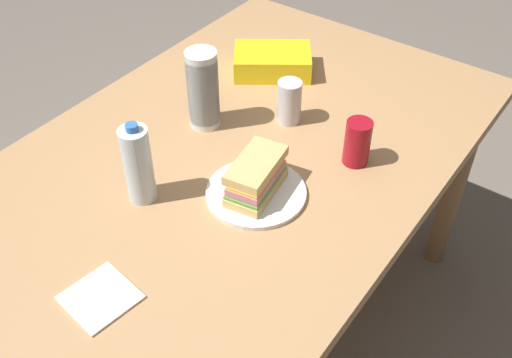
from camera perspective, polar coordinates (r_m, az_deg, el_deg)
name	(u,v)px	position (r m, az deg, el deg)	size (l,w,h in m)	color
ground_plane	(243,322)	(2.14, -1.24, -13.44)	(8.00, 8.00, 0.00)	#70665B
dining_table	(239,176)	(1.62, -1.59, 0.33)	(1.50, 0.99, 0.78)	tan
paper_plate	(256,193)	(1.43, 0.00, -1.31)	(0.24, 0.24, 0.01)	white
sandwich	(256,177)	(1.40, 0.00, 0.20)	(0.19, 0.12, 0.08)	#DBB26B
soda_can_red	(357,142)	(1.50, 9.64, 3.47)	(0.07, 0.07, 0.12)	maroon
chip_bag	(272,62)	(1.85, 1.57, 11.13)	(0.23, 0.15, 0.07)	yellow
water_bottle_tall	(138,164)	(1.38, -11.19, 1.37)	(0.07, 0.07, 0.21)	silver
plastic_cup_stack	(203,89)	(1.59, -5.08, 8.52)	(0.08, 0.08, 0.22)	silver
soda_can_silver	(289,102)	(1.63, 3.19, 7.38)	(0.07, 0.07, 0.12)	silver
paper_napkin	(100,297)	(1.26, -14.63, -10.88)	(0.13, 0.13, 0.01)	white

